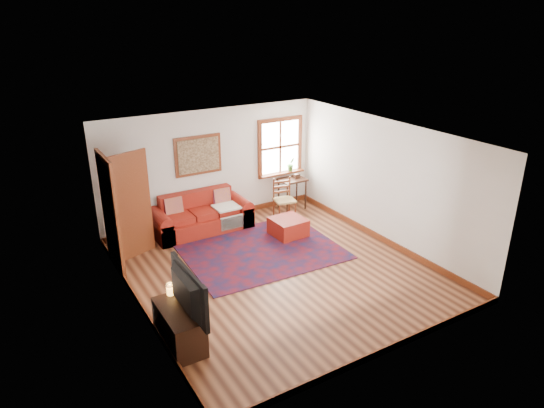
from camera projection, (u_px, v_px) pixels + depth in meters
ground at (277, 270)px, 8.82m from camera, size 5.50×5.50×0.00m
room_envelope at (277, 185)px, 8.22m from camera, size 5.04×5.54×2.52m
window at (282, 153)px, 11.34m from camera, size 1.18×0.20×1.38m
doorway at (122, 208)px, 8.79m from camera, size 0.89×1.08×2.14m
framed_artwork at (198, 155)px, 10.26m from camera, size 1.05×0.07×0.85m
persian_rug at (261, 250)px, 9.55m from camera, size 3.05×2.49×0.02m
red_leather_sofa at (201, 218)px, 10.36m from camera, size 2.09×0.86×0.82m
red_ottoman at (288, 227)px, 10.14m from camera, size 0.68×0.68×0.37m
side_table at (292, 184)px, 11.39m from camera, size 0.61×0.46×0.74m
ladder_back_chair at (284, 198)px, 10.83m from camera, size 0.51×0.49×0.94m
media_cabinet at (179, 327)px, 6.78m from camera, size 0.45×1.00×0.55m
television at (181, 293)px, 6.46m from camera, size 0.15×1.17×0.67m
candle_hurricane at (170, 290)px, 7.01m from camera, size 0.12×0.12×0.18m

